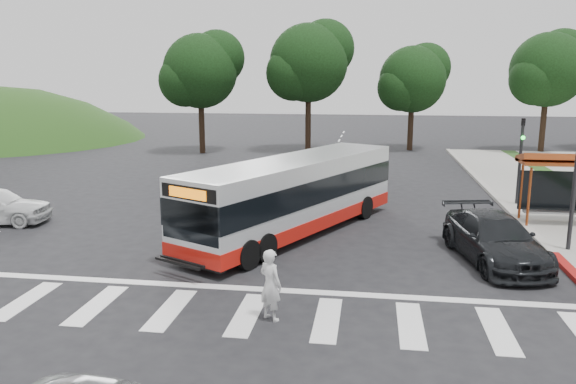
# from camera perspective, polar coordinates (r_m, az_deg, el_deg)

# --- Properties ---
(ground) EXTENTS (140.00, 140.00, 0.00)m
(ground) POSITION_cam_1_polar(r_m,az_deg,el_deg) (18.95, -0.86, -6.23)
(ground) COLOR black
(ground) RESTS_ON ground
(sidewalk_east) EXTENTS (4.00, 40.00, 0.12)m
(sidewalk_east) POSITION_cam_1_polar(r_m,az_deg,el_deg) (27.63, 25.24, -1.50)
(sidewalk_east) COLOR gray
(sidewalk_east) RESTS_ON ground
(curb_east) EXTENTS (0.30, 40.00, 0.15)m
(curb_east) POSITION_cam_1_polar(r_m,az_deg,el_deg) (27.11, 21.19, -1.37)
(curb_east) COLOR #9E9991
(curb_east) RESTS_ON ground
(crosswalk_ladder) EXTENTS (18.00, 2.60, 0.01)m
(crosswalk_ladder) POSITION_cam_1_polar(r_m,az_deg,el_deg) (14.36, -4.17, -12.28)
(crosswalk_ladder) COLOR silver
(crosswalk_ladder) RESTS_ON ground
(bus_shelter) EXTENTS (4.20, 1.60, 2.86)m
(bus_shelter) POSITION_cam_1_polar(r_m,az_deg,el_deg) (24.45, 27.15, 2.22)
(bus_shelter) COLOR #983F19
(bus_shelter) RESTS_ON sidewalk_east
(traffic_signal_ne_short) EXTENTS (0.18, 0.37, 4.00)m
(traffic_signal_ne_short) POSITION_cam_1_polar(r_m,az_deg,el_deg) (27.32, 22.57, 3.75)
(traffic_signal_ne_short) COLOR black
(traffic_signal_ne_short) RESTS_ON ground
(tree_ne_a) EXTENTS (6.16, 5.74, 9.30)m
(tree_ne_a) POSITION_cam_1_polar(r_m,az_deg,el_deg) (47.70, 24.98, 11.30)
(tree_ne_a) COLOR black
(tree_ne_a) RESTS_ON parking_lot
(tree_north_a) EXTENTS (6.60, 6.15, 10.17)m
(tree_north_a) POSITION_cam_1_polar(r_m,az_deg,el_deg) (44.14, 2.22, 13.10)
(tree_north_a) COLOR black
(tree_north_a) RESTS_ON ground
(tree_north_b) EXTENTS (5.72, 5.33, 8.43)m
(tree_north_b) POSITION_cam_1_polar(r_m,az_deg,el_deg) (45.95, 12.63, 11.21)
(tree_north_b) COLOR black
(tree_north_b) RESTS_ON ground
(tree_north_c) EXTENTS (6.16, 5.74, 9.30)m
(tree_north_c) POSITION_cam_1_polar(r_m,az_deg,el_deg) (43.79, -8.80, 12.16)
(tree_north_c) COLOR black
(tree_north_c) RESTS_ON ground
(transit_bus) EXTENTS (7.06, 10.90, 2.84)m
(transit_bus) POSITION_cam_1_polar(r_m,az_deg,el_deg) (20.93, 0.71, -0.47)
(transit_bus) COLOR silver
(transit_bus) RESTS_ON ground
(pedestrian) EXTENTS (0.78, 0.72, 1.78)m
(pedestrian) POSITION_cam_1_polar(r_m,az_deg,el_deg) (13.73, -1.79, -9.40)
(pedestrian) COLOR silver
(pedestrian) RESTS_ON ground
(dark_sedan) EXTENTS (3.13, 5.49, 1.50)m
(dark_sedan) POSITION_cam_1_polar(r_m,az_deg,el_deg) (19.11, 20.23, -4.47)
(dark_sedan) COLOR black
(dark_sedan) RESTS_ON ground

